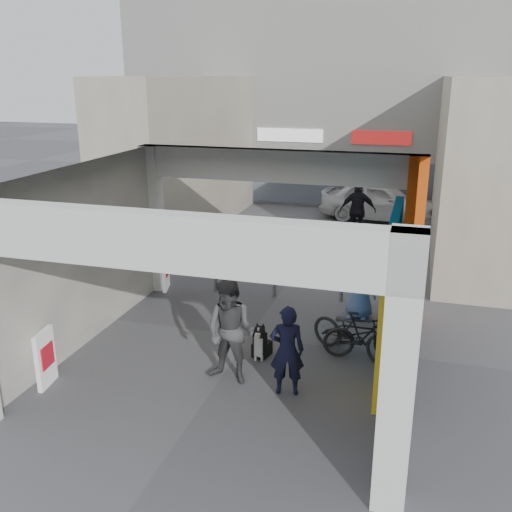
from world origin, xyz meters
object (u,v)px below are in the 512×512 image
(border_collie, at_px, (261,344))
(man_with_dog, at_px, (287,350))
(man_crates, at_px, (358,211))
(bicycle_rear, at_px, (365,335))
(man_back_turned, at_px, (230,332))
(man_elderly, at_px, (360,283))
(produce_stand, at_px, (233,242))
(cafe_set, at_px, (232,249))
(bicycle_front, at_px, (354,332))
(white_van, at_px, (379,201))

(border_collie, distance_m, man_with_dog, 1.38)
(man_crates, bearing_deg, bicycle_rear, 91.98)
(man_back_turned, xyz_separation_m, bicycle_rear, (2.10, 1.49, -0.46))
(man_with_dog, bearing_deg, man_elderly, -115.67)
(man_crates, bearing_deg, produce_stand, 28.99)
(border_collie, height_order, man_with_dog, man_with_dog)
(man_with_dog, height_order, bicycle_rear, man_with_dog)
(cafe_set, relative_size, bicycle_front, 0.88)
(bicycle_front, height_order, bicycle_rear, bicycle_front)
(cafe_set, height_order, produce_stand, cafe_set)
(bicycle_rear, bearing_deg, cafe_set, 27.67)
(border_collie, height_order, white_van, white_van)
(cafe_set, distance_m, man_elderly, 4.93)
(bicycle_front, bearing_deg, border_collie, 135.97)
(man_with_dog, bearing_deg, white_van, -105.10)
(man_with_dog, bearing_deg, bicycle_rear, -137.04)
(border_collie, bearing_deg, man_back_turned, -91.75)
(bicycle_rear, bearing_deg, produce_stand, 24.97)
(man_back_turned, xyz_separation_m, man_crates, (1.03, 9.43, 0.05))
(produce_stand, height_order, man_elderly, man_elderly)
(produce_stand, distance_m, man_back_turned, 7.49)
(man_with_dog, bearing_deg, bicycle_front, -131.45)
(cafe_set, height_order, man_back_turned, man_back_turned)
(man_with_dog, distance_m, bicycle_rear, 1.98)
(border_collie, xyz_separation_m, man_back_turned, (-0.27, -0.94, 0.63))
(man_back_turned, relative_size, bicycle_rear, 1.20)
(bicycle_rear, bearing_deg, man_back_turned, 111.84)
(bicycle_rear, bearing_deg, white_van, -10.17)
(man_back_turned, relative_size, man_elderly, 1.15)
(cafe_set, xyz_separation_m, bicycle_front, (4.00, -4.79, 0.13))
(man_crates, xyz_separation_m, bicycle_rear, (1.07, -7.94, -0.50))
(white_van, bearing_deg, bicycle_rear, -169.99)
(man_crates, distance_m, bicycle_rear, 8.02)
(man_with_dog, bearing_deg, man_crates, -103.04)
(produce_stand, distance_m, man_with_dog, 7.97)
(bicycle_rear, height_order, white_van, white_van)
(cafe_set, height_order, man_elderly, man_elderly)
(man_with_dog, distance_m, man_back_turned, 1.03)
(man_crates, bearing_deg, bicycle_front, 90.57)
(border_collie, height_order, man_back_turned, man_back_turned)
(man_back_turned, bearing_deg, border_collie, 83.41)
(cafe_set, distance_m, white_van, 7.00)
(cafe_set, bearing_deg, bicycle_front, -50.10)
(produce_stand, height_order, bicycle_rear, bicycle_rear)
(produce_stand, height_order, white_van, white_van)
(border_collie, distance_m, man_back_turned, 1.16)
(man_back_turned, height_order, man_elderly, man_back_turned)
(man_back_turned, height_order, bicycle_rear, man_back_turned)
(produce_stand, height_order, bicycle_front, bicycle_front)
(border_collie, bearing_deg, man_with_dog, -40.74)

